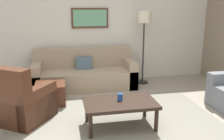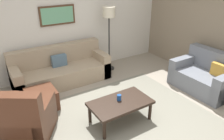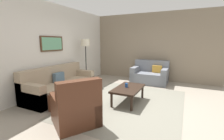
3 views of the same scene
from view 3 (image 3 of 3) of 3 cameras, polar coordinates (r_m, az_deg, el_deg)
name	(u,v)px [view 3 (image 3 of 3)]	position (r m, az deg, el deg)	size (l,w,h in m)	color
ground_plane	(128,103)	(4.29, 5.91, -11.87)	(8.00, 8.00, 0.00)	gray
rear_partition	(53,48)	(5.43, -20.75, 7.35)	(6.00, 0.12, 2.80)	silver
stone_feature_panel	(153,47)	(6.88, 14.78, 8.12)	(0.12, 5.20, 2.80)	gray
area_rug	(128,103)	(4.29, 5.91, -11.82)	(3.41, 2.69, 0.01)	gray
couch_main	(59,86)	(5.04, -18.61, -5.40)	(2.29, 0.87, 0.88)	gray
couch_loveseat	(150,75)	(6.45, 13.71, -1.82)	(0.92, 1.36, 0.88)	slate
armchair_leather	(77,110)	(3.19, -12.80, -14.10)	(1.11, 1.11, 0.95)	#4C2819
ottoman	(66,102)	(3.97, -16.51, -10.99)	(0.56, 0.56, 0.40)	#4C2819
coffee_table	(128,89)	(4.23, 5.96, -7.04)	(1.10, 0.64, 0.41)	black
cup	(126,85)	(4.23, 5.28, -5.54)	(0.08, 0.08, 0.11)	#1E478C
lamp_standing	(86,47)	(5.95, -9.61, 8.13)	(0.32, 0.32, 1.71)	black
framed_artwork	(52,44)	(5.30, -20.98, 8.94)	(0.87, 0.04, 0.46)	#472D1C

